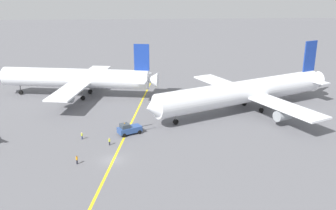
% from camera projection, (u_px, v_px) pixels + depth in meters
% --- Properties ---
extents(ground_plane, '(600.00, 600.00, 0.00)m').
position_uv_depth(ground_plane, '(112.00, 160.00, 71.29)').
color(ground_plane, slate).
extents(taxiway_stripe, '(17.97, 118.79, 0.01)m').
position_uv_depth(taxiway_stripe, '(123.00, 139.00, 80.88)').
color(taxiway_stripe, yellow).
rests_on(taxiway_stripe, ground).
extents(airliner_at_gate_left, '(49.46, 41.26, 16.14)m').
position_uv_depth(airliner_at_gate_left, '(77.00, 78.00, 109.88)').
color(airliner_at_gate_left, white).
rests_on(airliner_at_gate_left, ground).
extents(airliner_being_pushed, '(53.40, 44.57, 17.01)m').
position_uv_depth(airliner_being_pushed, '(245.00, 92.00, 97.33)').
color(airliner_being_pushed, white).
rests_on(airliner_being_pushed, ground).
extents(pushback_tug, '(8.14, 5.04, 2.92)m').
position_uv_depth(pushback_tug, '(129.00, 129.00, 83.27)').
color(pushback_tug, '#2D4C8C').
rests_on(pushback_tug, ground).
extents(ground_crew_ramp_agent_by_cones, '(0.36, 0.36, 1.76)m').
position_uv_depth(ground_crew_ramp_agent_by_cones, '(77.00, 160.00, 69.42)').
color(ground_crew_ramp_agent_by_cones, black).
rests_on(ground_crew_ramp_agent_by_cones, ground).
extents(ground_crew_wing_walker_right, '(0.36, 0.36, 1.67)m').
position_uv_depth(ground_crew_wing_walker_right, '(109.00, 141.00, 77.60)').
color(ground_crew_wing_walker_right, black).
rests_on(ground_crew_wing_walker_right, ground).
extents(ground_crew_marshaller_foreground, '(0.36, 0.36, 1.61)m').
position_uv_depth(ground_crew_marshaller_foreground, '(82.00, 136.00, 80.58)').
color(ground_crew_marshaller_foreground, '#2D3351').
rests_on(ground_crew_marshaller_foreground, ground).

